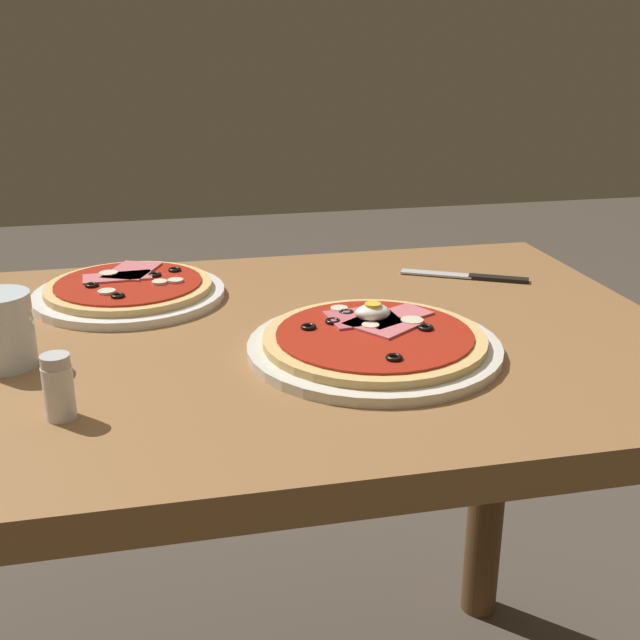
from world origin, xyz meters
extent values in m
cube|color=olive|center=(0.00, 0.00, 0.73)|extent=(1.10, 0.71, 0.04)
cylinder|color=brown|center=(0.49, 0.30, 0.36)|extent=(0.07, 0.07, 0.71)
cylinder|color=silver|center=(0.14, -0.08, 0.76)|extent=(0.30, 0.30, 0.01)
cylinder|color=#DBB26B|center=(0.14, -0.08, 0.77)|extent=(0.26, 0.26, 0.01)
cylinder|color=#A82314|center=(0.14, -0.08, 0.77)|extent=(0.23, 0.23, 0.00)
torus|color=black|center=(0.12, -0.02, 0.78)|extent=(0.02, 0.02, 0.00)
torus|color=black|center=(0.07, -0.05, 0.78)|extent=(0.02, 0.02, 0.00)
torus|color=black|center=(0.14, -0.17, 0.78)|extent=(0.02, 0.02, 0.00)
torus|color=black|center=(0.20, -0.09, 0.78)|extent=(0.02, 0.02, 0.00)
torus|color=black|center=(0.10, -0.04, 0.78)|extent=(0.02, 0.02, 0.00)
cube|color=#D16B70|center=(0.15, -0.06, 0.78)|extent=(0.09, 0.10, 0.00)
cube|color=#C65B66|center=(0.14, -0.03, 0.78)|extent=(0.09, 0.07, 0.00)
cube|color=#D16B70|center=(0.18, -0.04, 0.78)|extent=(0.11, 0.09, 0.00)
cylinder|color=beige|center=(0.14, -0.07, 0.78)|extent=(0.02, 0.02, 0.00)
cylinder|color=beige|center=(0.12, 0.00, 0.78)|extent=(0.02, 0.02, 0.00)
cylinder|color=beige|center=(0.20, -0.06, 0.78)|extent=(0.03, 0.03, 0.00)
ellipsoid|color=white|center=(0.15, -0.04, 0.79)|extent=(0.04, 0.03, 0.02)
cylinder|color=yellow|center=(0.15, -0.04, 0.80)|extent=(0.02, 0.02, 0.00)
cylinder|color=white|center=(-0.14, 0.18, 0.76)|extent=(0.27, 0.27, 0.01)
cylinder|color=#DBB26B|center=(-0.14, 0.18, 0.77)|extent=(0.23, 0.23, 0.01)
cylinder|color=#A82314|center=(-0.14, 0.18, 0.77)|extent=(0.21, 0.21, 0.00)
torus|color=black|center=(-0.19, 0.17, 0.78)|extent=(0.02, 0.02, 0.00)
torus|color=black|center=(-0.16, 0.11, 0.78)|extent=(0.02, 0.02, 0.00)
torus|color=black|center=(-0.11, 0.20, 0.78)|extent=(0.02, 0.02, 0.00)
torus|color=black|center=(-0.08, 0.22, 0.78)|extent=(0.02, 0.02, 0.00)
cube|color=#D16B70|center=(-0.14, 0.23, 0.78)|extent=(0.09, 0.11, 0.00)
cube|color=#D16B70|center=(-0.16, 0.20, 0.78)|extent=(0.10, 0.05, 0.00)
cylinder|color=beige|center=(-0.08, 0.17, 0.78)|extent=(0.02, 0.02, 0.00)
cylinder|color=beige|center=(-0.17, 0.22, 0.78)|extent=(0.03, 0.03, 0.00)
cylinder|color=beige|center=(-0.17, 0.13, 0.78)|extent=(0.02, 0.02, 0.00)
cylinder|color=beige|center=(-0.10, 0.16, 0.78)|extent=(0.02, 0.02, 0.00)
cylinder|color=silver|center=(-0.28, -0.03, 0.79)|extent=(0.07, 0.07, 0.09)
cylinder|color=silver|center=(-0.28, -0.03, 0.78)|extent=(0.06, 0.06, 0.06)
cube|color=silver|center=(0.32, 0.19, 0.75)|extent=(0.11, 0.07, 0.00)
cube|color=black|center=(0.41, 0.15, 0.75)|extent=(0.09, 0.06, 0.01)
cylinder|color=white|center=(-0.21, -0.18, 0.78)|extent=(0.03, 0.03, 0.05)
cylinder|color=silver|center=(-0.21, -0.18, 0.81)|extent=(0.03, 0.03, 0.01)
camera|label=1|loc=(-0.11, -0.92, 1.11)|focal=44.29mm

